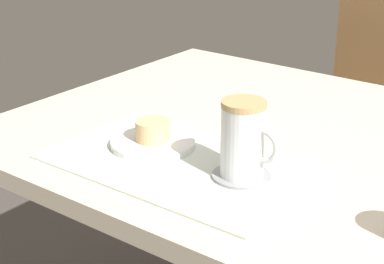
% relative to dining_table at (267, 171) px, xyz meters
% --- Properties ---
extents(dining_table, '(1.04, 0.87, 0.74)m').
position_rel_dining_table_xyz_m(dining_table, '(0.00, 0.00, 0.00)').
color(dining_table, beige).
rests_on(dining_table, ground_plane).
extents(wooden_chair, '(0.46, 0.46, 0.89)m').
position_rel_dining_table_xyz_m(wooden_chair, '(-0.07, 0.81, -0.17)').
color(wooden_chair, brown).
rests_on(wooden_chair, ground_plane).
extents(placemat, '(0.47, 0.28, 0.00)m').
position_rel_dining_table_xyz_m(placemat, '(-0.05, -0.23, 0.09)').
color(placemat, silver).
rests_on(placemat, dining_table).
extents(pastry_plate, '(0.16, 0.16, 0.01)m').
position_rel_dining_table_xyz_m(pastry_plate, '(-0.14, -0.20, 0.09)').
color(pastry_plate, white).
rests_on(pastry_plate, placemat).
extents(pastry, '(0.07, 0.07, 0.04)m').
position_rel_dining_table_xyz_m(pastry, '(-0.14, -0.20, 0.12)').
color(pastry, '#E5BC7F').
rests_on(pastry, pastry_plate).
extents(coffee_coaster, '(0.10, 0.10, 0.00)m').
position_rel_dining_table_xyz_m(coffee_coaster, '(0.07, -0.21, 0.09)').
color(coffee_coaster, '#99999E').
rests_on(coffee_coaster, placemat).
extents(coffee_mug, '(0.11, 0.08, 0.13)m').
position_rel_dining_table_xyz_m(coffee_mug, '(0.07, -0.21, 0.16)').
color(coffee_mug, white).
rests_on(coffee_mug, coffee_coaster).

